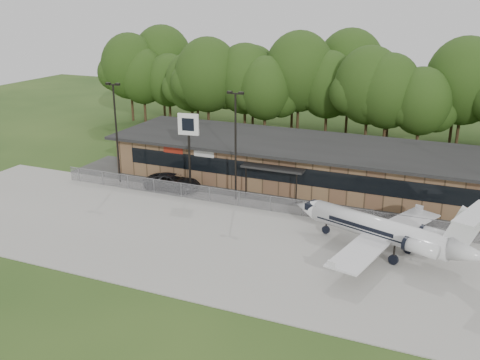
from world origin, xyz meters
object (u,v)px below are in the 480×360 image
at_px(terminal, 310,163).
at_px(suv, 173,182).
at_px(business_jet, 385,231).
at_px(pole_sign, 189,133).

bearing_deg(terminal, suv, -148.66).
height_order(business_jet, suv, business_jet).
height_order(business_jet, pole_sign, pole_sign).
bearing_deg(suv, pole_sign, -89.38).
relative_size(terminal, pole_sign, 5.26).
distance_m(business_jet, suv, 22.36).
distance_m(terminal, suv, 14.00).
distance_m(terminal, pole_sign, 12.83).
bearing_deg(pole_sign, suv, 175.72).
xyz_separation_m(suv, pole_sign, (1.93, 0.10, 5.18)).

